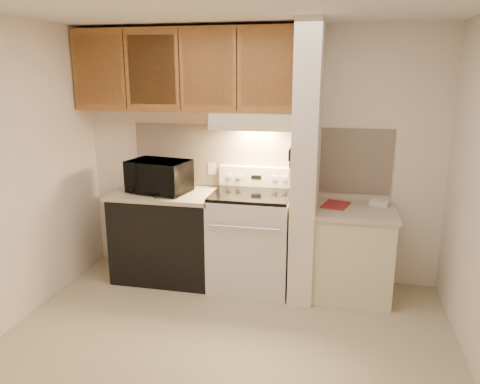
% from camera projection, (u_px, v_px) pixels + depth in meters
% --- Properties ---
extents(floor, '(3.60, 3.60, 0.00)m').
position_uv_depth(floor, '(222.00, 349.00, 3.60)').
color(floor, '#BFB290').
rests_on(floor, ground).
extents(ceiling, '(3.60, 3.60, 0.00)m').
position_uv_depth(ceiling, '(219.00, 2.00, 2.97)').
color(ceiling, white).
rests_on(ceiling, wall_back).
extents(wall_back, '(3.60, 2.50, 0.02)m').
position_uv_depth(wall_back, '(258.00, 156.00, 4.70)').
color(wall_back, white).
rests_on(wall_back, floor).
extents(backsplash, '(2.60, 0.02, 0.63)m').
position_uv_depth(backsplash, '(258.00, 157.00, 4.69)').
color(backsplash, '#FCE6CF').
rests_on(backsplash, wall_back).
extents(range_body, '(0.76, 0.65, 0.92)m').
position_uv_depth(range_body, '(251.00, 241.00, 4.57)').
color(range_body, silver).
rests_on(range_body, floor).
extents(oven_window, '(0.50, 0.01, 0.30)m').
position_uv_depth(oven_window, '(245.00, 249.00, 4.26)').
color(oven_window, black).
rests_on(oven_window, range_body).
extents(oven_handle, '(0.65, 0.02, 0.02)m').
position_uv_depth(oven_handle, '(244.00, 228.00, 4.17)').
color(oven_handle, silver).
rests_on(oven_handle, range_body).
extents(cooktop, '(0.74, 0.64, 0.03)m').
position_uv_depth(cooktop, '(252.00, 195.00, 4.45)').
color(cooktop, black).
rests_on(cooktop, range_body).
extents(range_backguard, '(0.76, 0.08, 0.20)m').
position_uv_depth(range_backguard, '(257.00, 176.00, 4.69)').
color(range_backguard, silver).
rests_on(range_backguard, range_body).
extents(range_display, '(0.10, 0.01, 0.04)m').
position_uv_depth(range_display, '(256.00, 177.00, 4.66)').
color(range_display, black).
rests_on(range_display, range_backguard).
extents(range_knob_left_outer, '(0.05, 0.02, 0.05)m').
position_uv_depth(range_knob_left_outer, '(229.00, 176.00, 4.71)').
color(range_knob_left_outer, silver).
rests_on(range_knob_left_outer, range_backguard).
extents(range_knob_left_inner, '(0.05, 0.02, 0.05)m').
position_uv_depth(range_knob_left_inner, '(239.00, 176.00, 4.69)').
color(range_knob_left_inner, silver).
rests_on(range_knob_left_inner, range_backguard).
extents(range_knob_right_inner, '(0.05, 0.02, 0.05)m').
position_uv_depth(range_knob_right_inner, '(274.00, 178.00, 4.62)').
color(range_knob_right_inner, silver).
rests_on(range_knob_right_inner, range_backguard).
extents(range_knob_right_outer, '(0.05, 0.02, 0.05)m').
position_uv_depth(range_knob_right_outer, '(284.00, 179.00, 4.59)').
color(range_knob_right_outer, silver).
rests_on(range_knob_right_outer, range_backguard).
extents(dishwasher_front, '(1.00, 0.63, 0.87)m').
position_uv_depth(dishwasher_front, '(167.00, 237.00, 4.77)').
color(dishwasher_front, black).
rests_on(dishwasher_front, floor).
extents(left_countertop, '(1.04, 0.67, 0.04)m').
position_uv_depth(left_countertop, '(165.00, 194.00, 4.66)').
color(left_countertop, beige).
rests_on(left_countertop, dishwasher_front).
extents(spoon_rest, '(0.23, 0.12, 0.02)m').
position_uv_depth(spoon_rest, '(167.00, 197.00, 4.44)').
color(spoon_rest, black).
rests_on(spoon_rest, left_countertop).
extents(teal_jar, '(0.09, 0.09, 0.09)m').
position_uv_depth(teal_jar, '(136.00, 188.00, 4.60)').
color(teal_jar, '#286964').
rests_on(teal_jar, left_countertop).
extents(outlet, '(0.08, 0.01, 0.12)m').
position_uv_depth(outlet, '(212.00, 169.00, 4.81)').
color(outlet, beige).
rests_on(outlet, backsplash).
extents(microwave, '(0.64, 0.49, 0.32)m').
position_uv_depth(microwave, '(159.00, 176.00, 4.60)').
color(microwave, black).
rests_on(microwave, left_countertop).
extents(partition_pillar, '(0.22, 0.70, 2.50)m').
position_uv_depth(partition_pillar, '(306.00, 164.00, 4.27)').
color(partition_pillar, white).
rests_on(partition_pillar, floor).
extents(pillar_trim, '(0.01, 0.70, 0.04)m').
position_uv_depth(pillar_trim, '(294.00, 158.00, 4.28)').
color(pillar_trim, '#9C6230').
rests_on(pillar_trim, partition_pillar).
extents(knife_strip, '(0.02, 0.42, 0.04)m').
position_uv_depth(knife_strip, '(293.00, 157.00, 4.23)').
color(knife_strip, black).
rests_on(knife_strip, partition_pillar).
extents(knife_blade_a, '(0.01, 0.03, 0.16)m').
position_uv_depth(knife_blade_a, '(289.00, 171.00, 4.11)').
color(knife_blade_a, silver).
rests_on(knife_blade_a, knife_strip).
extents(knife_handle_a, '(0.02, 0.02, 0.10)m').
position_uv_depth(knife_handle_a, '(289.00, 155.00, 4.05)').
color(knife_handle_a, black).
rests_on(knife_handle_a, knife_strip).
extents(knife_blade_b, '(0.01, 0.04, 0.18)m').
position_uv_depth(knife_blade_b, '(290.00, 171.00, 4.17)').
color(knife_blade_b, silver).
rests_on(knife_blade_b, knife_strip).
extents(knife_handle_b, '(0.02, 0.02, 0.10)m').
position_uv_depth(knife_handle_b, '(291.00, 153.00, 4.14)').
color(knife_handle_b, black).
rests_on(knife_handle_b, knife_strip).
extents(knife_blade_c, '(0.01, 0.04, 0.20)m').
position_uv_depth(knife_blade_c, '(291.00, 170.00, 4.26)').
color(knife_blade_c, silver).
rests_on(knife_blade_c, knife_strip).
extents(knife_handle_c, '(0.02, 0.02, 0.10)m').
position_uv_depth(knife_handle_c, '(292.00, 152.00, 4.22)').
color(knife_handle_c, black).
rests_on(knife_handle_c, knife_strip).
extents(knife_blade_d, '(0.01, 0.04, 0.16)m').
position_uv_depth(knife_blade_d, '(292.00, 166.00, 4.33)').
color(knife_blade_d, silver).
rests_on(knife_blade_d, knife_strip).
extents(knife_handle_d, '(0.02, 0.02, 0.10)m').
position_uv_depth(knife_handle_d, '(292.00, 150.00, 4.28)').
color(knife_handle_d, black).
rests_on(knife_handle_d, knife_strip).
extents(knife_blade_e, '(0.01, 0.04, 0.18)m').
position_uv_depth(knife_blade_e, '(293.00, 166.00, 4.40)').
color(knife_blade_e, silver).
rests_on(knife_blade_e, knife_strip).
extents(knife_handle_e, '(0.02, 0.02, 0.10)m').
position_uv_depth(knife_handle_e, '(294.00, 149.00, 4.37)').
color(knife_handle_e, black).
rests_on(knife_handle_e, knife_strip).
extents(oven_mitt, '(0.03, 0.11, 0.26)m').
position_uv_depth(oven_mitt, '(294.00, 172.00, 4.48)').
color(oven_mitt, gray).
rests_on(oven_mitt, partition_pillar).
extents(right_cab_base, '(0.70, 0.60, 0.81)m').
position_uv_depth(right_cab_base, '(353.00, 255.00, 4.38)').
color(right_cab_base, beige).
rests_on(right_cab_base, floor).
extents(right_countertop, '(0.74, 0.64, 0.04)m').
position_uv_depth(right_countertop, '(355.00, 212.00, 4.28)').
color(right_countertop, beige).
rests_on(right_countertop, right_cab_base).
extents(red_folder, '(0.29, 0.35, 0.01)m').
position_uv_depth(red_folder, '(336.00, 205.00, 4.40)').
color(red_folder, '#A3272A').
rests_on(red_folder, right_countertop).
extents(white_box, '(0.19, 0.16, 0.04)m').
position_uv_depth(white_box, '(379.00, 203.00, 4.39)').
color(white_box, white).
rests_on(white_box, right_countertop).
extents(range_hood, '(0.78, 0.44, 0.15)m').
position_uv_depth(range_hood, '(255.00, 120.00, 4.40)').
color(range_hood, beige).
rests_on(range_hood, upper_cabinets).
extents(hood_lip, '(0.78, 0.04, 0.06)m').
position_uv_depth(hood_lip, '(250.00, 128.00, 4.21)').
color(hood_lip, beige).
rests_on(hood_lip, range_hood).
extents(upper_cabinets, '(2.18, 0.33, 0.77)m').
position_uv_depth(upper_cabinets, '(185.00, 70.00, 4.47)').
color(upper_cabinets, '#9C6230').
rests_on(upper_cabinets, wall_back).
extents(cab_door_a, '(0.46, 0.01, 0.63)m').
position_uv_depth(cab_door_a, '(98.00, 70.00, 4.49)').
color(cab_door_a, '#9C6230').
rests_on(cab_door_a, upper_cabinets).
extents(cab_gap_a, '(0.01, 0.01, 0.73)m').
position_uv_depth(cab_gap_a, '(125.00, 70.00, 4.43)').
color(cab_gap_a, black).
rests_on(cab_gap_a, upper_cabinets).
extents(cab_door_b, '(0.46, 0.01, 0.63)m').
position_uv_depth(cab_door_b, '(152.00, 70.00, 4.37)').
color(cab_door_b, '#9C6230').
rests_on(cab_door_b, upper_cabinets).
extents(cab_gap_b, '(0.01, 0.01, 0.73)m').
position_uv_depth(cab_gap_b, '(179.00, 70.00, 4.32)').
color(cab_gap_b, black).
rests_on(cab_gap_b, upper_cabinets).
extents(cab_door_c, '(0.46, 0.01, 0.63)m').
position_uv_depth(cab_door_c, '(208.00, 70.00, 4.26)').
color(cab_door_c, '#9C6230').
rests_on(cab_door_c, upper_cabinets).
extents(cab_gap_c, '(0.01, 0.01, 0.73)m').
position_uv_depth(cab_gap_c, '(237.00, 70.00, 4.20)').
color(cab_gap_c, black).
rests_on(cab_gap_c, upper_cabinets).
extents(cab_door_d, '(0.46, 0.01, 0.63)m').
position_uv_depth(cab_door_d, '(267.00, 70.00, 4.15)').
color(cab_door_d, '#9C6230').
rests_on(cab_door_d, upper_cabinets).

